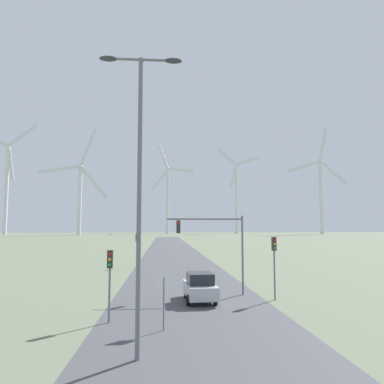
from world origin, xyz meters
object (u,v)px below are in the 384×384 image
at_px(wind_turbine_right, 236,192).
at_px(wind_turbine_far_right, 321,188).
at_px(traffic_light_post_near_right, 274,254).
at_px(car_approaching, 200,287).
at_px(streetlamp, 140,168).
at_px(wind_turbine_far_left, 7,180).
at_px(traffic_light_post_near_left, 110,269).
at_px(wind_turbine_left, 80,190).
at_px(traffic_light_post_mid_left, 137,243).
at_px(stop_sign_near, 164,291).
at_px(wind_turbine_center, 168,193).
at_px(traffic_light_mast_overhead, 215,237).

xyz_separation_m(wind_turbine_right, wind_turbine_far_right, (50.40, -24.92, 0.29)).
relative_size(traffic_light_post_near_right, car_approaching, 0.98).
xyz_separation_m(traffic_light_post_near_right, car_approaching, (-4.95, -0.03, -2.09)).
relative_size(streetlamp, wind_turbine_far_left, 0.17).
bearing_deg(streetlamp, wind_turbine_far_left, 113.31).
relative_size(traffic_light_post_near_left, traffic_light_post_near_right, 0.88).
relative_size(traffic_light_post_near_left, wind_turbine_left, 0.06).
bearing_deg(traffic_light_post_near_left, traffic_light_post_mid_left, 91.06).
bearing_deg(traffic_light_post_mid_left, stop_sign_near, -83.27).
relative_size(traffic_light_post_near_right, wind_turbine_far_left, 0.06).
xyz_separation_m(wind_turbine_far_left, wind_turbine_center, (96.51, 30.43, -4.68)).
relative_size(stop_sign_near, traffic_light_post_near_left, 0.72).
relative_size(stop_sign_near, wind_turbine_left, 0.04).
xyz_separation_m(streetlamp, wind_turbine_right, (51.73, 244.26, 22.18)).
relative_size(wind_turbine_left, wind_turbine_far_right, 0.88).
distance_m(wind_turbine_center, wind_turbine_far_right, 102.23).
height_order(wind_turbine_left, wind_turbine_far_right, wind_turbine_far_right).
height_order(traffic_light_post_mid_left, wind_turbine_far_left, wind_turbine_far_left).
xyz_separation_m(wind_turbine_center, wind_turbine_right, (48.21, -2.00, 1.20)).
xyz_separation_m(traffic_light_post_mid_left, wind_turbine_left, (-43.98, 168.38, 22.15)).
bearing_deg(wind_turbine_left, car_approaching, -75.31).
xyz_separation_m(traffic_light_post_near_left, car_approaching, (5.06, 5.00, -1.73)).
relative_size(traffic_light_post_mid_left, wind_turbine_right, 0.07).
bearing_deg(wind_turbine_left, streetlamp, -76.94).
xyz_separation_m(streetlamp, wind_turbine_left, (-46.23, 199.27, 18.08)).
bearing_deg(car_approaching, streetlamp, -107.49).
relative_size(stop_sign_near, wind_turbine_far_left, 0.04).
distance_m(streetlamp, wind_turbine_far_left, 236.41).
height_order(stop_sign_near, car_approaching, stop_sign_near).
height_order(traffic_light_post_near_right, wind_turbine_left, wind_turbine_left).
relative_size(streetlamp, wind_turbine_left, 0.19).
bearing_deg(traffic_light_post_near_left, wind_turbine_far_right, 64.09).
bearing_deg(streetlamp, wind_turbine_center, 89.18).
distance_m(streetlamp, traffic_light_post_near_right, 13.86).
relative_size(traffic_light_mast_overhead, wind_turbine_far_right, 0.08).
bearing_deg(wind_turbine_right, traffic_light_post_near_left, -102.63).
relative_size(streetlamp, wind_turbine_far_right, 0.16).
relative_size(traffic_light_post_mid_left, car_approaching, 0.95).
bearing_deg(traffic_light_mast_overhead, wind_turbine_far_left, 115.63).
xyz_separation_m(stop_sign_near, traffic_light_post_mid_left, (-3.20, 27.11, 1.10)).
bearing_deg(traffic_light_post_near_right, wind_turbine_center, 91.14).
bearing_deg(wind_turbine_left, wind_turbine_far_left, 160.50).
relative_size(traffic_light_mast_overhead, wind_turbine_right, 0.09).
relative_size(streetlamp, traffic_light_post_mid_left, 2.86).
relative_size(traffic_light_post_mid_left, traffic_light_mast_overhead, 0.71).
distance_m(car_approaching, wind_turbine_right, 240.50).
relative_size(streetlamp, traffic_light_post_near_right, 2.76).
distance_m(stop_sign_near, traffic_light_post_mid_left, 27.32).
bearing_deg(traffic_light_mast_overhead, wind_turbine_far_right, 64.75).
xyz_separation_m(car_approaching, wind_turbine_left, (-49.51, 188.88, 24.15)).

